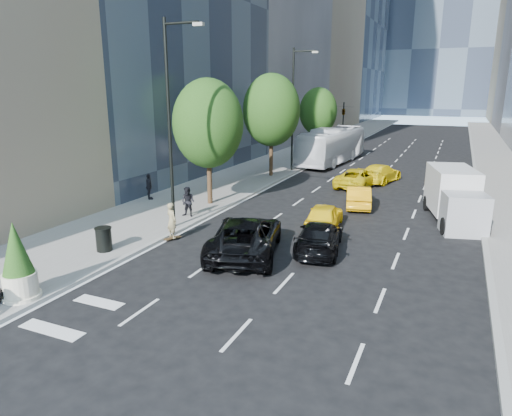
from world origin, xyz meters
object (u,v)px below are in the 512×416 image
at_px(city_bus, 332,145).
at_px(box_truck, 454,196).
at_px(skateboarder, 172,223).
at_px(black_sedan_lincoln, 246,236).
at_px(trash_can, 104,240).
at_px(black_sedan_mercedes, 319,237).
at_px(planter_shrub, 17,262).

bearing_deg(city_bus, box_truck, -51.75).
bearing_deg(skateboarder, black_sedan_lincoln, -161.27).
xyz_separation_m(skateboarder, trash_can, (-1.65, -2.77, -0.20)).
relative_size(city_bus, box_truck, 1.94).
height_order(black_sedan_mercedes, planter_shrub, planter_shrub).
bearing_deg(city_bus, trash_can, -90.47).
bearing_deg(black_sedan_mercedes, skateboarder, 1.67).
bearing_deg(black_sedan_mercedes, city_bus, -86.29).
bearing_deg(city_bus, black_sedan_lincoln, -78.56).
relative_size(black_sedan_lincoln, black_sedan_mercedes, 1.31).
bearing_deg(city_bus, black_sedan_mercedes, -71.69).
bearing_deg(planter_shrub, black_sedan_mercedes, 48.67).
bearing_deg(planter_shrub, black_sedan_lincoln, 55.26).
bearing_deg(skateboarder, trash_can, 82.44).
bearing_deg(black_sedan_mercedes, black_sedan_lincoln, 21.13).
bearing_deg(skateboarder, box_truck, -120.96).
relative_size(city_bus, trash_can, 11.99).
distance_m(black_sedan_lincoln, trash_can, 6.15).
height_order(black_sedan_mercedes, city_bus, city_bus).
distance_m(skateboarder, city_bus, 25.63).
distance_m(black_sedan_mercedes, planter_shrub, 11.84).
bearing_deg(city_bus, skateboarder, -87.38).
bearing_deg(black_sedan_lincoln, city_bus, -99.62).
relative_size(city_bus, planter_shrub, 4.49).
height_order(skateboarder, trash_can, skateboarder).
xyz_separation_m(city_bus, box_truck, (11.07, -16.85, -0.25)).
height_order(black_sedan_lincoln, trash_can, black_sedan_lincoln).
distance_m(trash_can, planter_shrub, 4.84).
bearing_deg(black_sedan_lincoln, skateboarder, -20.58).
xyz_separation_m(box_truck, planter_shrub, (-13.11, -16.26, -0.00)).
bearing_deg(trash_can, city_bus, 84.58).
height_order(black_sedan_lincoln, city_bus, city_bus).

